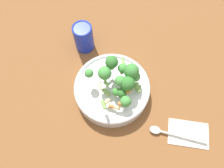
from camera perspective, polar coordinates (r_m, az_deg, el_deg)
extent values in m
plane|color=brown|center=(0.77, 0.00, -2.15)|extent=(3.00, 3.00, 0.00)
cylinder|color=silver|center=(0.74, 0.00, -1.47)|extent=(0.25, 0.25, 0.05)
torus|color=silver|center=(0.72, 0.00, -0.75)|extent=(0.25, 0.25, 0.01)
cylinder|color=#8CB766|center=(0.70, 2.47, -2.93)|extent=(0.01, 0.01, 0.02)
sphere|color=#33722D|center=(0.68, 2.54, -2.28)|extent=(0.03, 0.03, 0.03)
cylinder|color=#8CB766|center=(0.71, 5.97, 1.20)|extent=(0.01, 0.01, 0.01)
sphere|color=#479342|center=(0.69, 6.13, 1.94)|extent=(0.03, 0.03, 0.03)
cylinder|color=#8CB766|center=(0.69, -5.91, 2.16)|extent=(0.01, 0.01, 0.01)
sphere|color=#479342|center=(0.67, -6.05, 2.82)|extent=(0.03, 0.03, 0.03)
cylinder|color=#8CB766|center=(0.70, 2.72, 3.39)|extent=(0.01, 0.01, 0.01)
sphere|color=#479342|center=(0.68, 2.79, 4.13)|extent=(0.03, 0.03, 0.03)
cylinder|color=#8CB766|center=(0.69, 3.92, -0.96)|extent=(0.02, 0.02, 0.02)
sphere|color=#33722D|center=(0.66, 4.09, 0.11)|extent=(0.05, 0.05, 0.05)
cylinder|color=#8CB766|center=(0.68, 2.04, 0.09)|extent=(0.01, 0.01, 0.02)
sphere|color=#479342|center=(0.66, 2.11, 0.86)|extent=(0.03, 0.03, 0.03)
cylinder|color=#8CB766|center=(0.68, 3.47, -5.18)|extent=(0.01, 0.01, 0.02)
sphere|color=#479342|center=(0.66, 3.58, -4.56)|extent=(0.03, 0.03, 0.03)
cylinder|color=#8CB766|center=(0.69, 4.91, 2.32)|extent=(0.02, 0.02, 0.02)
sphere|color=#3D8438|center=(0.67, 5.09, 3.39)|extent=(0.05, 0.05, 0.05)
cylinder|color=#8CB766|center=(0.69, 1.09, -2.54)|extent=(0.01, 0.01, 0.01)
sphere|color=#3D8438|center=(0.68, 1.12, -2.07)|extent=(0.03, 0.03, 0.03)
cylinder|color=#8CB766|center=(0.69, -0.09, 4.57)|extent=(0.01, 0.01, 0.02)
sphere|color=#33722D|center=(0.66, -0.09, 5.72)|extent=(0.04, 0.04, 0.04)
cylinder|color=#8CB766|center=(0.69, -1.82, 1.82)|extent=(0.01, 0.01, 0.02)
sphere|color=#479342|center=(0.66, -1.89, 2.93)|extent=(0.04, 0.04, 0.04)
cylinder|color=#729E4C|center=(0.67, -1.47, 0.14)|extent=(0.02, 0.01, 0.01)
cylinder|color=beige|center=(0.68, 1.41, -6.22)|extent=(0.02, 0.02, 0.01)
cylinder|color=#729E4C|center=(0.72, 2.99, 5.91)|extent=(0.03, 0.03, 0.01)
cylinder|color=beige|center=(0.70, -1.21, 4.60)|extent=(0.01, 0.02, 0.01)
cylinder|color=orange|center=(0.71, 2.44, 3.72)|extent=(0.03, 0.03, 0.01)
cylinder|color=beige|center=(0.68, -3.14, -0.54)|extent=(0.02, 0.02, 0.01)
cylinder|color=beige|center=(0.68, -1.23, -4.56)|extent=(0.02, 0.02, 0.01)
cylinder|color=#729E4C|center=(0.70, -1.66, -2.04)|extent=(0.03, 0.02, 0.01)
cylinder|color=orange|center=(0.66, 2.94, -5.14)|extent=(0.03, 0.03, 0.01)
cylinder|color=#729E4C|center=(0.70, 7.08, -1.25)|extent=(0.02, 0.03, 0.01)
cylinder|color=#729E4C|center=(0.70, 6.47, -0.64)|extent=(0.02, 0.03, 0.01)
cylinder|color=#729E4C|center=(0.65, -2.18, -5.40)|extent=(0.03, 0.03, 0.01)
cylinder|color=orange|center=(0.68, -0.12, -5.84)|extent=(0.02, 0.02, 0.01)
cylinder|color=orange|center=(0.66, 4.57, -1.72)|extent=(0.02, 0.02, 0.01)
cylinder|color=#192DAD|center=(0.82, -7.42, 11.91)|extent=(0.07, 0.07, 0.11)
torus|color=#192DAD|center=(0.78, -7.90, 14.23)|extent=(0.07, 0.07, 0.01)
cube|color=white|center=(0.76, 19.33, -12.09)|extent=(0.15, 0.13, 0.01)
cylinder|color=silver|center=(0.75, 18.18, -13.09)|extent=(0.14, 0.05, 0.01)
ellipsoid|color=silver|center=(0.73, 11.20, -11.68)|extent=(0.04, 0.04, 0.01)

